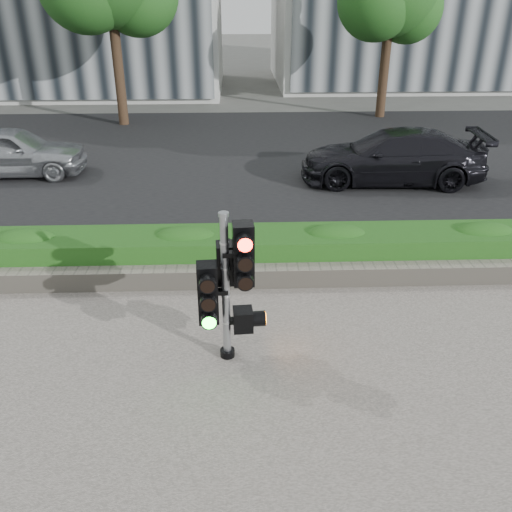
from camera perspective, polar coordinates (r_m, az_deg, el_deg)
name	(u,v)px	position (r m, az deg, el deg)	size (l,w,h in m)	color
ground	(259,352)	(7.79, 0.27, -10.09)	(120.00, 120.00, 0.00)	#51514C
sidewalk	(269,501)	(5.95, 1.35, -24.40)	(16.00, 11.00, 0.03)	#9E9389
road	(245,156)	(16.90, -1.14, 10.48)	(60.00, 13.00, 0.02)	black
curb	(252,252)	(10.46, -0.44, 0.46)	(60.00, 0.25, 0.12)	gray
stone_wall	(254,276)	(9.29, -0.21, -2.12)	(12.00, 0.32, 0.34)	gray
hedge	(253,251)	(9.79, -0.34, 0.57)	(12.00, 1.00, 0.68)	#40902C
traffic_signal	(228,280)	(7.07, -3.02, -2.53)	(0.75, 0.56, 2.14)	black
car_silver	(11,151)	(16.27, -24.40, 10.01)	(1.57, 3.91, 1.33)	#ABADB2
car_dark	(392,156)	(14.76, 14.14, 10.14)	(1.92, 4.71, 1.37)	black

